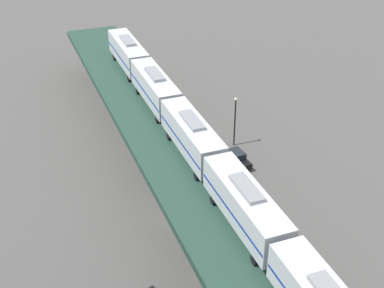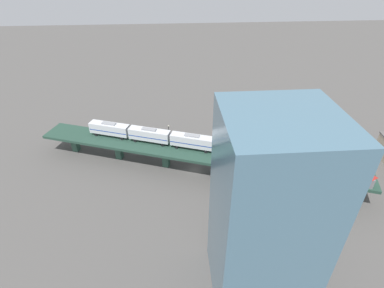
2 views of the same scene
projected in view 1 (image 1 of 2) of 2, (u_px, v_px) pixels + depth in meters
ground_plane at (183, 214)px, 58.26m from camera, size 400.00×400.00×0.00m
elevated_viaduct at (183, 170)px, 55.50m from camera, size 39.00×89.42×6.53m
subway_train at (192, 135)px, 54.91m from camera, size 23.73×59.67×4.45m
street_car_black at (237, 158)px, 66.31m from camera, size 2.81×4.71×1.89m
street_car_blue at (182, 131)px, 72.23m from camera, size 2.79×4.70×1.89m
street_lamp at (235, 118)px, 68.85m from camera, size 0.44×0.44×6.94m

